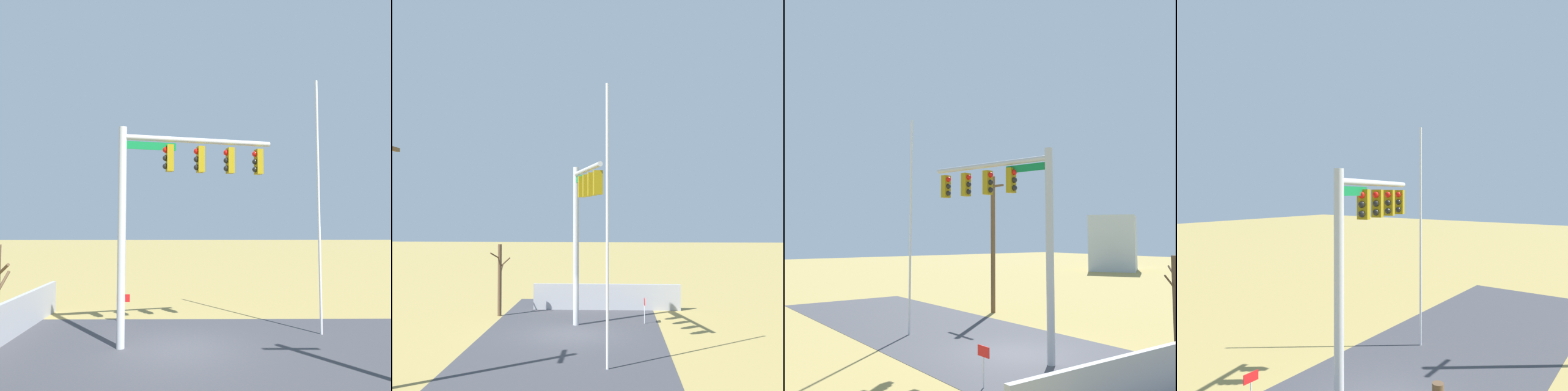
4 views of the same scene
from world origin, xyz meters
The scene contains 8 objects.
ground_plane centered at (0.00, 0.00, 0.00)m, with size 160.00×160.00×0.00m, color #9E894C.
road_surface centered at (-4.00, 0.00, 0.01)m, with size 28.00×8.00×0.01m, color #3D3D42.
sidewalk_corner centered at (3.06, -0.01, 0.00)m, with size 6.00×6.00×0.01m, color #B7B5AD.
retaining_fence centered at (6.30, -1.42, 0.72)m, with size 0.20×8.23×1.45m, color #A8A8AD.
signal_mast centered at (0.43, -0.41, 5.45)m, with size 5.60×1.57×7.66m.
flagpole centered at (-5.34, -1.64, 4.98)m, with size 0.10×0.10×9.96m, color silver.
bare_tree centered at (4.28, 4.20, 1.94)m, with size 1.27×1.02×3.77m.
open_sign centered at (2.56, -3.33, 0.91)m, with size 0.56×0.04×1.22m.
Camera 2 is at (-24.28, -1.92, 5.36)m, focal length 49.93 mm.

